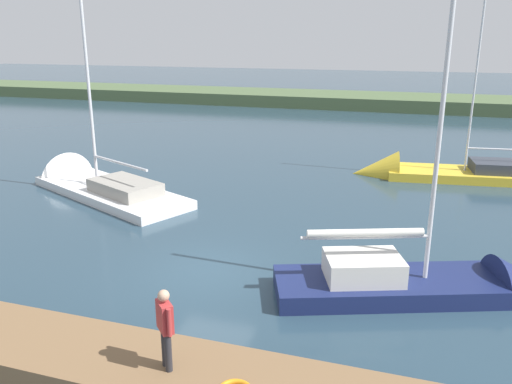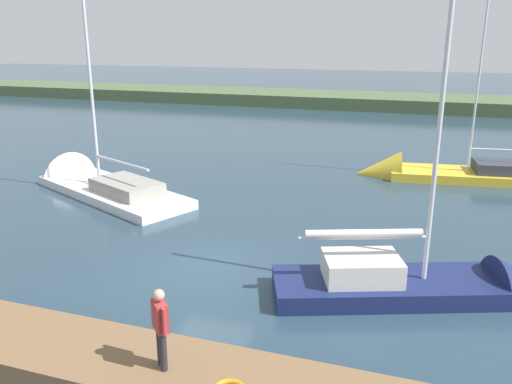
{
  "view_description": "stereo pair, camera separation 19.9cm",
  "coord_description": "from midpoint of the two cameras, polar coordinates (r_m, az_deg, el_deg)",
  "views": [
    {
      "loc": [
        -5.87,
        13.33,
        6.89
      ],
      "look_at": [
        -0.71,
        -2.72,
        1.81
      ],
      "focal_mm": 36.32,
      "sensor_mm": 36.0,
      "label": 1
    },
    {
      "loc": [
        -6.06,
        13.27,
        6.89
      ],
      "look_at": [
        -0.71,
        -2.72,
        1.81
      ],
      "focal_mm": 36.32,
      "sensor_mm": 36.0,
      "label": 2
    }
  ],
  "objects": [
    {
      "name": "person_on_dock",
      "position": [
        10.38,
        -9.93,
        -14.06
      ],
      "size": [
        0.48,
        0.48,
        1.69
      ],
      "rotation": [
        0.0,
        0.0,
        3.92
      ],
      "color": "#28282D",
      "rests_on": "dock_pier"
    },
    {
      "name": "dock_pier",
      "position": [
        11.86,
        -16.25,
        -17.63
      ],
      "size": [
        26.52,
        2.09,
        0.64
      ],
      "primitive_type": "cube",
      "color": "brown",
      "rests_on": "ground_plane"
    },
    {
      "name": "ground_plane",
      "position": [
        16.12,
        -5.17,
        -8.59
      ],
      "size": [
        200.0,
        200.0,
        0.0
      ],
      "primitive_type": "plane",
      "color": "#263D4C"
    },
    {
      "name": "sailboat_far_right",
      "position": [
        26.13,
        -18.07,
        0.88
      ],
      "size": [
        10.77,
        6.94,
        10.76
      ],
      "rotation": [
        0.0,
        0.0,
        -0.43
      ],
      "color": "white",
      "rests_on": "ground_plane"
    },
    {
      "name": "sailboat_behind_pier",
      "position": [
        27.81,
        19.45,
        1.62
      ],
      "size": [
        10.35,
        3.73,
        11.62
      ],
      "rotation": [
        0.0,
        0.0,
        0.12
      ],
      "color": "gold",
      "rests_on": "ground_plane"
    },
    {
      "name": "far_shoreline",
      "position": [
        54.72,
        12.26,
        9.17
      ],
      "size": [
        180.0,
        8.0,
        2.4
      ],
      "primitive_type": "cube",
      "color": "#4C603D",
      "rests_on": "ground_plane"
    },
    {
      "name": "sailboat_inner_slip",
      "position": [
        15.47,
        19.54,
        -10.09
      ],
      "size": [
        8.18,
        4.71,
        9.54
      ],
      "rotation": [
        0.0,
        0.0,
        3.5
      ],
      "color": "navy",
      "rests_on": "ground_plane"
    }
  ]
}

